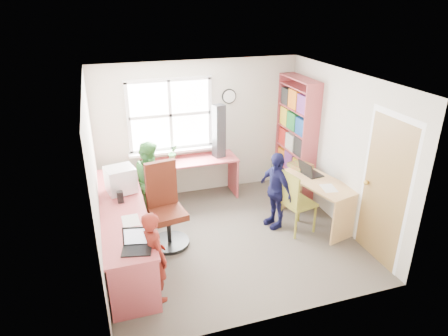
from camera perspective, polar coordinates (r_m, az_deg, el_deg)
The scene contains 19 objects.
room at distance 5.65m, azimuth 0.58°, elevation 0.98°, with size 3.64×3.44×2.44m.
l_desk at distance 5.44m, azimuth -11.65°, elevation -9.62°, with size 2.38×2.95×0.75m.
right_desk at distance 6.44m, azimuth 13.18°, elevation -3.40°, with size 0.88×1.37×0.73m.
bookshelf at distance 7.27m, azimuth 10.21°, elevation 4.06°, with size 0.30×1.02×2.10m.
swivel_chair at distance 5.84m, azimuth -8.31°, elevation -5.99°, with size 0.66×0.66×1.24m.
wooden_chair at distance 6.12m, azimuth 10.11°, elevation -4.56°, with size 0.51×0.51×0.99m.
crt_monitor at distance 5.90m, azimuth -14.54°, elevation -1.66°, with size 0.46×0.42×0.39m.
laptop_left at distance 4.68m, azimuth -12.33°, elevation -10.60°, with size 0.38×0.33×0.22m.
laptop_right at distance 6.51m, azimuth 12.06°, elevation -0.52°, with size 0.33×0.38×0.23m.
speaker_a at distance 5.67m, azimuth -14.60°, elevation -4.03°, with size 0.08×0.08×0.16m.
speaker_b at distance 6.15m, azimuth -15.04°, elevation -1.74°, with size 0.10×0.10×0.18m.
cd_tower at distance 6.91m, azimuth -0.74°, elevation 5.27°, with size 0.22×0.21×0.93m.
game_box at distance 6.77m, azimuth 10.86°, elevation 0.36°, with size 0.39×0.39×0.06m.
paper_a at distance 5.24m, azimuth -13.19°, elevation -7.31°, with size 0.22×0.31×0.00m.
paper_b at distance 6.15m, azimuth 14.72°, elevation -2.79°, with size 0.24×0.31×0.00m.
potted_plant at distance 6.87m, azimuth -7.31°, elevation 2.15°, with size 0.16×0.13×0.29m, color #30783B.
person_red at distance 4.83m, azimuth -9.88°, elevation -12.35°, with size 0.43×0.28×1.17m, color maroon.
person_green at distance 6.48m, azimuth -10.36°, elevation -1.76°, with size 0.64×0.49×1.31m, color #377E32.
person_navy at distance 6.21m, azimuth 7.41°, elevation -3.14°, with size 0.72×0.30×1.23m, color #13143D.
Camera 1 is at (-1.63, -4.85, 3.39)m, focal length 32.00 mm.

